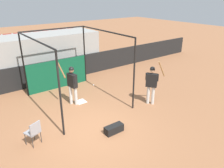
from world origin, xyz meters
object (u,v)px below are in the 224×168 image
at_px(baseball, 94,85).
at_px(equipment_bag, 114,129).
at_px(player_batter, 72,82).
at_px(player_waiting, 152,82).
at_px(folding_chair, 34,131).

bearing_deg(baseball, equipment_bag, -112.80).
xyz_separation_m(player_batter, player_waiting, (2.77, -2.02, -0.01)).
distance_m(player_batter, equipment_bag, 2.94).
distance_m(folding_chair, equipment_bag, 2.66).
bearing_deg(baseball, player_waiting, -73.88).
relative_size(folding_chair, equipment_bag, 1.20).
height_order(folding_chair, baseball, folding_chair).
height_order(player_waiting, baseball, player_waiting).
bearing_deg(folding_chair, player_waiting, -24.72).
bearing_deg(player_waiting, folding_chair, -126.96).
xyz_separation_m(player_batter, folding_chair, (-2.30, -1.79, -0.54)).
relative_size(player_waiting, baseball, 27.81).
bearing_deg(folding_chair, baseball, 14.00).
bearing_deg(player_waiting, equipment_bag, -108.03).
bearing_deg(equipment_bag, player_batter, 92.81).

